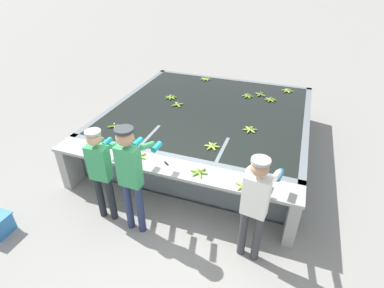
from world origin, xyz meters
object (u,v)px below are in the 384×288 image
at_px(worker_2, 256,201).
at_px(banana_bunch_floating_8, 288,91).
at_px(banana_bunch_floating_9, 206,79).
at_px(banana_bunch_ledge_1, 139,156).
at_px(banana_bunch_floating_2, 271,100).
at_px(knife_0, 169,166).
at_px(banana_bunch_floating_3, 171,97).
at_px(banana_bunch_ledge_0, 244,185).
at_px(banana_bunch_floating_4, 115,126).
at_px(banana_bunch_floating_0, 248,96).
at_px(banana_bunch_floating_1, 178,105).
at_px(banana_bunch_floating_6, 260,94).
at_px(banana_bunch_floating_5, 212,146).
at_px(banana_bunch_ledge_2, 199,172).
at_px(worker_0, 101,167).
at_px(banana_bunch_floating_7, 250,130).
at_px(worker_1, 131,171).

relative_size(worker_2, banana_bunch_floating_8, 5.84).
height_order(banana_bunch_floating_9, banana_bunch_ledge_1, banana_bunch_ledge_1).
distance_m(banana_bunch_floating_2, knife_0, 3.28).
relative_size(banana_bunch_floating_3, banana_bunch_ledge_1, 1.02).
xyz_separation_m(banana_bunch_ledge_0, knife_0, (-1.19, 0.09, -0.01)).
bearing_deg(knife_0, banana_bunch_ledge_1, 173.96).
bearing_deg(banana_bunch_floating_4, banana_bunch_floating_8, 45.05).
bearing_deg(banana_bunch_floating_0, banana_bunch_floating_1, -143.71).
bearing_deg(knife_0, banana_bunch_floating_2, 69.47).
bearing_deg(banana_bunch_floating_2, banana_bunch_floating_9, 156.21).
relative_size(banana_bunch_floating_6, banana_bunch_ledge_0, 0.99).
bearing_deg(banana_bunch_floating_2, banana_bunch_floating_1, -152.79).
height_order(banana_bunch_floating_5, banana_bunch_ledge_2, banana_bunch_ledge_2).
relative_size(banana_bunch_floating_1, banana_bunch_ledge_2, 0.80).
height_order(worker_0, banana_bunch_floating_3, worker_0).
distance_m(worker_0, knife_0, 1.00).
bearing_deg(banana_bunch_floating_0, banana_bunch_ledge_1, -111.12).
distance_m(worker_0, banana_bunch_ledge_0, 2.08).
distance_m(banana_bunch_floating_2, banana_bunch_floating_4, 3.46).
relative_size(banana_bunch_floating_5, banana_bunch_floating_9, 1.01).
relative_size(banana_bunch_floating_0, banana_bunch_ledge_0, 1.03).
bearing_deg(banana_bunch_floating_6, banana_bunch_floating_3, -155.58).
bearing_deg(banana_bunch_ledge_0, banana_bunch_floating_4, 161.38).
bearing_deg(banana_bunch_floating_5, knife_0, -122.16).
bearing_deg(banana_bunch_floating_5, banana_bunch_floating_8, 71.64).
bearing_deg(banana_bunch_floating_6, banana_bunch_ledge_0, -85.02).
relative_size(banana_bunch_floating_0, banana_bunch_floating_7, 1.00).
distance_m(banana_bunch_floating_2, banana_bunch_floating_8, 0.74).
bearing_deg(worker_1, banana_bunch_floating_1, 98.68).
xyz_separation_m(banana_bunch_floating_1, banana_bunch_floating_3, (-0.29, 0.32, -0.00)).
height_order(banana_bunch_floating_1, knife_0, banana_bunch_floating_1).
xyz_separation_m(banana_bunch_floating_2, banana_bunch_floating_4, (-2.62, -2.27, 0.00)).
xyz_separation_m(banana_bunch_floating_5, banana_bunch_floating_7, (0.50, 0.79, 0.00)).
xyz_separation_m(banana_bunch_floating_3, banana_bunch_ledge_0, (2.19, -2.52, 0.00)).
bearing_deg(banana_bunch_floating_8, worker_2, -90.87).
bearing_deg(banana_bunch_floating_7, worker_0, -131.77).
height_order(banana_bunch_floating_6, banana_bunch_floating_9, same).
bearing_deg(banana_bunch_floating_8, banana_bunch_ledge_1, -118.63).
xyz_separation_m(worker_2, banana_bunch_ledge_2, (-0.91, 0.48, -0.13)).
xyz_separation_m(banana_bunch_floating_1, banana_bunch_floating_2, (1.86, 0.96, -0.00)).
height_order(worker_0, banana_bunch_ledge_0, worker_0).
height_order(banana_bunch_floating_6, banana_bunch_ledge_0, banana_bunch_ledge_0).
bearing_deg(banana_bunch_floating_9, banana_bunch_floating_7, -55.33).
bearing_deg(worker_1, worker_2, 3.07).
bearing_deg(banana_bunch_floating_7, knife_0, -122.21).
bearing_deg(banana_bunch_ledge_2, banana_bunch_floating_5, 91.75).
distance_m(banana_bunch_floating_0, banana_bunch_floating_9, 1.47).
bearing_deg(banana_bunch_ledge_1, banana_bunch_floating_7, 44.38).
height_order(worker_2, banana_bunch_ledge_2, worker_2).
xyz_separation_m(worker_1, banana_bunch_floating_8, (1.77, 4.32, -0.23)).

